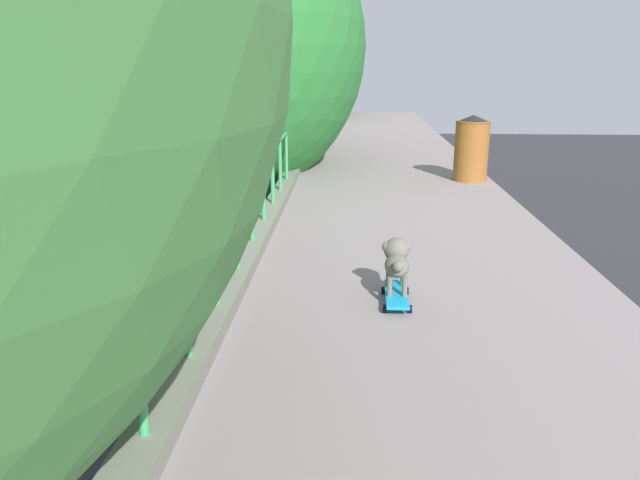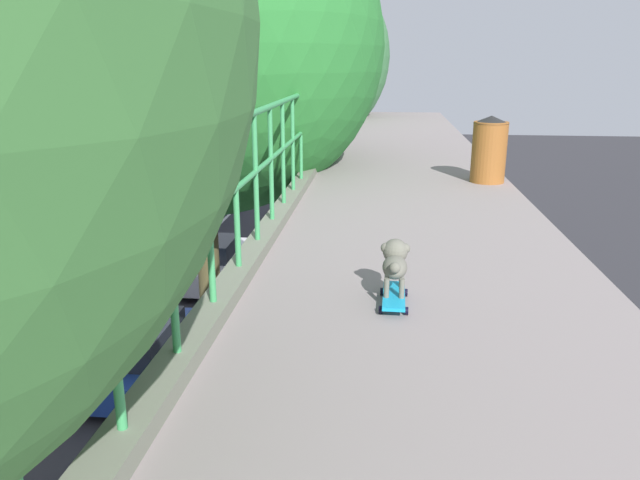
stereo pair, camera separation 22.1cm
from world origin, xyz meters
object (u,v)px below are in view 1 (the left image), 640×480
(car_blue_fifth, at_px, (120,354))
(car_white_seventh, at_px, (189,264))
(car_black_sixth, at_px, (32,304))
(litter_bin, at_px, (472,147))
(small_dog, at_px, (397,259))
(toy_skateboard, at_px, (396,295))
(city_bus, at_px, (161,176))

(car_blue_fifth, bearing_deg, car_white_seventh, 90.64)
(car_black_sixth, xyz_separation_m, litter_bin, (10.50, -6.88, 5.41))
(car_blue_fifth, xyz_separation_m, car_black_sixth, (-3.54, 2.77, 0.03))
(car_white_seventh, bearing_deg, litter_bin, -56.38)
(car_blue_fifth, xyz_separation_m, small_dog, (5.65, -8.48, 5.27))
(car_black_sixth, xyz_separation_m, toy_skateboard, (9.19, -11.34, 5.01))
(car_blue_fifth, height_order, city_bus, city_bus)
(car_black_sixth, relative_size, small_dog, 10.12)
(litter_bin, bearing_deg, car_blue_fifth, 149.45)
(car_black_sixth, bearing_deg, litter_bin, -33.23)
(car_blue_fifth, bearing_deg, car_black_sixth, 141.94)
(car_white_seventh, height_order, city_bus, city_bus)
(city_bus, bearing_deg, car_blue_fifth, -76.30)
(toy_skateboard, distance_m, litter_bin, 4.66)
(car_blue_fifth, relative_size, car_white_seventh, 1.01)
(toy_skateboard, distance_m, small_dog, 0.24)
(car_blue_fifth, xyz_separation_m, litter_bin, (6.96, -4.11, 5.44))
(car_white_seventh, bearing_deg, car_black_sixth, -133.17)
(car_white_seventh, relative_size, small_dog, 10.18)
(car_blue_fifth, xyz_separation_m, car_white_seventh, (-0.07, 6.47, 0.01))
(car_black_sixth, bearing_deg, toy_skateboard, -50.98)
(car_blue_fifth, height_order, small_dog, small_dog)
(city_bus, distance_m, toy_skateboard, 26.96)
(city_bus, bearing_deg, litter_bin, -61.83)
(car_blue_fifth, distance_m, toy_skateboard, 11.43)
(litter_bin, bearing_deg, toy_skateboard, -106.40)
(car_white_seventh, distance_m, small_dog, 16.85)
(toy_skateboard, bearing_deg, car_blue_fifth, 123.39)
(car_black_sixth, height_order, litter_bin, litter_bin)
(small_dog, distance_m, litter_bin, 4.57)
(car_blue_fifth, relative_size, small_dog, 10.33)
(city_bus, xyz_separation_m, litter_bin, (10.94, -20.42, 4.34))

